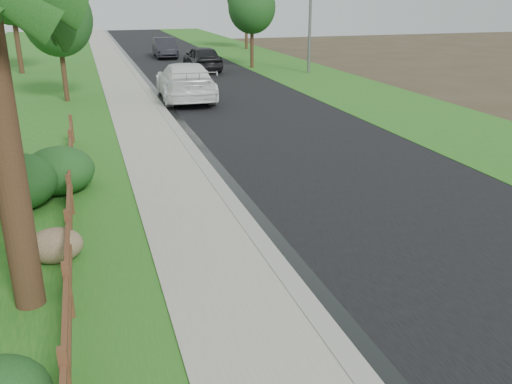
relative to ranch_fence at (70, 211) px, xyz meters
name	(u,v)px	position (x,y,z in m)	size (l,w,h in m)	color
ground	(334,382)	(3.60, -6.40, -0.62)	(120.00, 120.00, 0.00)	#382E1E
road	(189,67)	(8.20, 28.60, -0.61)	(8.00, 90.00, 0.02)	black
curb	(132,69)	(4.00, 28.60, -0.56)	(0.40, 90.00, 0.12)	#9A988C
wet_gutter	(137,69)	(4.35, 28.60, -0.60)	(0.50, 90.00, 0.00)	black
sidewalk	(113,70)	(2.70, 28.60, -0.57)	(2.20, 90.00, 0.10)	gray
grass_strip	(86,71)	(0.80, 28.60, -0.59)	(1.60, 90.00, 0.06)	#1B5E1B
lawn_near	(6,74)	(-4.40, 28.60, -0.60)	(9.00, 90.00, 0.04)	#1B5E1B
verge_far	(276,64)	(15.10, 28.60, -0.60)	(6.00, 90.00, 0.04)	#1B5E1B
ranch_fence	(70,211)	(0.00, 0.00, 0.00)	(0.12, 16.92, 1.10)	#4C2519
white_suv	(185,81)	(5.60, 15.85, 0.35)	(2.65, 6.53, 1.89)	white
dark_car_mid	(202,58)	(8.78, 26.47, 0.28)	(2.07, 5.15, 1.75)	black
dark_car_far	(165,48)	(7.50, 35.66, 0.21)	(1.72, 4.92, 1.62)	black
boulder	(55,246)	(-0.30, -1.28, -0.24)	(1.12, 0.84, 0.75)	brown
shrub_b	(15,182)	(-1.32, 2.15, 0.11)	(2.07, 2.07, 1.45)	#1B4016
shrub_c	(60,167)	(-0.30, 3.61, -0.03)	(1.63, 1.63, 1.18)	#1B4016
shrub_d	(59,170)	(-0.30, 3.06, 0.04)	(1.92, 1.92, 1.31)	#1B4016
tree_near_left	(58,19)	(-0.30, 17.12, 3.45)	(3.34, 3.34, 5.92)	#372516
tree_mid_right	(252,7)	(12.60, 26.87, 3.66)	(3.40, 3.40, 6.16)	#372516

